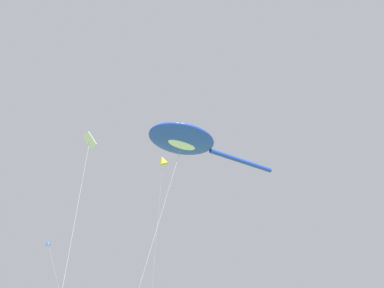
% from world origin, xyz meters
% --- Properties ---
extents(big_show_kite, '(14.73, 5.46, 17.53)m').
position_xyz_m(big_show_kite, '(6.19, 12.34, 16.91)').
color(big_show_kite, blue).
rests_on(big_show_kite, ground).
extents(small_kite_diamond_red, '(2.34, 1.51, 24.38)m').
position_xyz_m(small_kite_diamond_red, '(14.79, 25.85, 23.61)').
color(small_kite_diamond_red, yellow).
rests_on(small_kite_diamond_red, ground).
extents(small_kite_tiny_distant, '(4.76, 2.56, 11.54)m').
position_xyz_m(small_kite_tiny_distant, '(3.44, 29.23, 11.10)').
color(small_kite_tiny_distant, blue).
rests_on(small_kite_tiny_distant, ground).
extents(small_kite_triangle_green, '(1.56, 3.08, 11.94)m').
position_xyz_m(small_kite_triangle_green, '(-3.28, 9.55, 10.99)').
color(small_kite_triangle_green, white).
rests_on(small_kite_triangle_green, ground).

